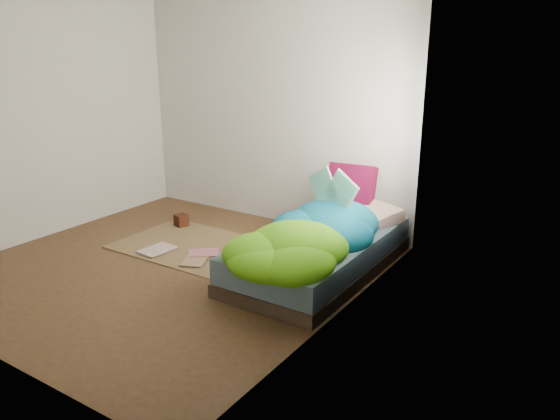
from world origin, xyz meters
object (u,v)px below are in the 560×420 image
object	(u,v)px
open_book	(332,178)
floor_book_a	(149,247)
bed	(319,254)
wooden_box	(181,220)
floor_book_b	(204,249)
pillow_magenta	(351,188)

from	to	relation	value
open_book	floor_book_a	world-z (taller)	open_book
open_book	bed	bearing A→B (deg)	-70.21
wooden_box	floor_book_b	bearing A→B (deg)	-31.88
wooden_box	open_book	bearing A→B (deg)	1.27
pillow_magenta	wooden_box	bearing A→B (deg)	-167.06
floor_book_b	floor_book_a	bearing A→B (deg)	-103.09
open_book	floor_book_a	bearing A→B (deg)	-142.71
bed	wooden_box	distance (m)	1.95
open_book	pillow_magenta	bearing A→B (deg)	111.34
bed	pillow_magenta	bearing A→B (deg)	97.75
pillow_magenta	wooden_box	xyz separation A→B (m)	(-1.82, -0.64, -0.51)
bed	wooden_box	world-z (taller)	bed
bed	floor_book_b	xyz separation A→B (m)	(-1.21, -0.23, -0.14)
wooden_box	floor_book_a	size ratio (longest dim) A/B	0.38
wooden_box	floor_book_b	xyz separation A→B (m)	(0.72, -0.45, -0.05)
open_book	wooden_box	world-z (taller)	open_book
bed	pillow_magenta	xyz separation A→B (m)	(-0.12, 0.86, 0.42)
bed	floor_book_a	distance (m)	1.79
bed	floor_book_b	size ratio (longest dim) A/B	6.64
bed	open_book	distance (m)	0.71
pillow_magenta	wooden_box	size ratio (longest dim) A/B	3.69
pillow_magenta	bed	bearing A→B (deg)	-88.71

